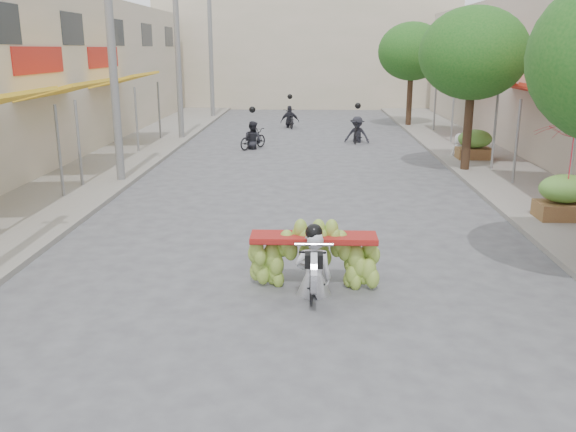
# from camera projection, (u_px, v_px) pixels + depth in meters

# --- Properties ---
(ground) EXTENTS (120.00, 120.00, 0.00)m
(ground) POSITION_uv_depth(u_px,v_px,m) (280.00, 418.00, 6.73)
(ground) COLOR #59595E
(ground) RESTS_ON ground
(sidewalk_left) EXTENTS (4.00, 60.00, 0.12)m
(sidewalk_left) POSITION_uv_depth(u_px,v_px,m) (102.00, 163.00, 21.41)
(sidewalk_left) COLOR gray
(sidewalk_left) RESTS_ON ground
(sidewalk_right) EXTENTS (4.00, 60.00, 0.12)m
(sidewalk_right) POSITION_uv_depth(u_px,v_px,m) (504.00, 165.00, 20.93)
(sidewalk_right) COLOR gray
(sidewalk_right) RESTS_ON ground
(far_building) EXTENTS (20.00, 6.00, 7.00)m
(far_building) POSITION_uv_depth(u_px,v_px,m) (306.00, 55.00, 42.41)
(far_building) COLOR beige
(far_building) RESTS_ON ground
(utility_pole_mid) EXTENTS (0.60, 0.24, 8.00)m
(utility_pole_mid) POSITION_uv_depth(u_px,v_px,m) (111.00, 45.00, 17.41)
(utility_pole_mid) COLOR slate
(utility_pole_mid) RESTS_ON ground
(utility_pole_far) EXTENTS (0.60, 0.24, 8.00)m
(utility_pole_far) POSITION_uv_depth(u_px,v_px,m) (178.00, 46.00, 26.08)
(utility_pole_far) COLOR slate
(utility_pole_far) RESTS_ON ground
(utility_pole_back) EXTENTS (0.60, 0.24, 8.00)m
(utility_pole_back) POSITION_uv_depth(u_px,v_px,m) (211.00, 47.00, 34.75)
(utility_pole_back) COLOR slate
(utility_pole_back) RESTS_ON ground
(street_tree_mid) EXTENTS (3.40, 3.40, 5.25)m
(street_tree_mid) POSITION_uv_depth(u_px,v_px,m) (474.00, 54.00, 19.03)
(street_tree_mid) COLOR #3A2719
(street_tree_mid) RESTS_ON ground
(street_tree_far) EXTENTS (3.40, 3.40, 5.25)m
(street_tree_far) POSITION_uv_depth(u_px,v_px,m) (412.00, 52.00, 30.59)
(street_tree_far) COLOR #3A2719
(street_tree_far) RESTS_ON ground
(produce_crate_mid) EXTENTS (1.20, 0.88, 1.16)m
(produce_crate_mid) POSITION_uv_depth(u_px,v_px,m) (565.00, 194.00, 14.04)
(produce_crate_mid) COLOR brown
(produce_crate_mid) RESTS_ON ground
(produce_crate_far) EXTENTS (1.20, 0.88, 1.16)m
(produce_crate_far) POSITION_uv_depth(u_px,v_px,m) (475.00, 142.00, 21.74)
(produce_crate_far) COLOR brown
(produce_crate_far) RESTS_ON ground
(banana_motorbike) EXTENTS (2.20, 1.77, 2.08)m
(banana_motorbike) POSITION_uv_depth(u_px,v_px,m) (314.00, 252.00, 10.07)
(banana_motorbike) COLOR black
(banana_motorbike) RESTS_ON ground
(pedestrian) EXTENTS (0.90, 0.68, 1.62)m
(pedestrian) POSITION_uv_depth(u_px,v_px,m) (461.00, 133.00, 22.39)
(pedestrian) COLOR white
(pedestrian) RESTS_ON ground
(bg_motorbike_a) EXTENTS (1.25, 1.51, 1.95)m
(bg_motorbike_a) POSITION_uv_depth(u_px,v_px,m) (253.00, 130.00, 24.55)
(bg_motorbike_a) COLOR black
(bg_motorbike_a) RESTS_ON ground
(bg_motorbike_b) EXTENTS (1.14, 1.88, 1.95)m
(bg_motorbike_b) POSITION_uv_depth(u_px,v_px,m) (357.00, 123.00, 26.17)
(bg_motorbike_b) COLOR black
(bg_motorbike_b) RESTS_ON ground
(bg_motorbike_c) EXTENTS (1.05, 1.67, 1.95)m
(bg_motorbike_c) POSITION_uv_depth(u_px,v_px,m) (290.00, 112.00, 31.10)
(bg_motorbike_c) COLOR black
(bg_motorbike_c) RESTS_ON ground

